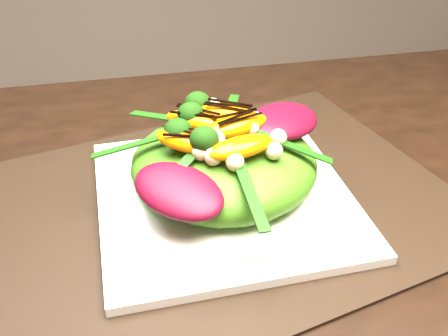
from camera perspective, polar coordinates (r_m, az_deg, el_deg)
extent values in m
cube|color=black|center=(0.54, -22.23, -13.89)|extent=(1.60, 0.90, 0.75)
cube|color=black|center=(0.58, 0.00, -3.70)|extent=(0.57, 0.48, 0.00)
cube|color=white|center=(0.58, 0.00, -3.14)|extent=(0.28, 0.28, 0.01)
cylinder|color=white|center=(0.57, 0.00, -2.00)|extent=(0.29, 0.29, 0.02)
ellipsoid|color=#417816|center=(0.55, 0.00, 0.55)|extent=(0.26, 0.26, 0.07)
ellipsoid|color=#4A0817|center=(0.57, 6.58, 5.15)|extent=(0.11, 0.10, 0.02)
ellipsoid|color=orange|center=(0.55, -2.09, 5.52)|extent=(0.07, 0.04, 0.02)
sphere|color=black|center=(0.54, -5.92, 5.55)|extent=(0.05, 0.05, 0.04)
sphere|color=#C3B389|center=(0.49, 3.01, 1.22)|extent=(0.02, 0.02, 0.02)
cube|color=black|center=(0.55, -2.11, 6.41)|extent=(0.04, 0.01, 0.00)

